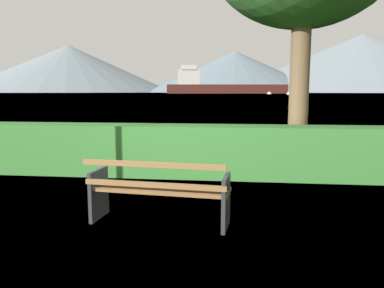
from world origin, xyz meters
TOP-DOWN VIEW (x-y plane):
  - ground_plane at (0.00, 0.00)m, footprint 1400.00×1400.00m
  - water_surface at (0.00, 306.15)m, footprint 620.00×620.00m
  - park_bench at (-0.01, -0.06)m, footprint 1.86×0.75m
  - hedge_row at (0.00, 2.76)m, footprint 13.84×0.80m
  - cargo_ship_large at (-12.13, 271.96)m, footprint 88.79×26.07m
  - fishing_boat_near at (29.33, 187.62)m, footprint 5.82×6.61m
  - sailboat_mid at (21.15, 223.05)m, footprint 3.02×6.53m
  - distant_hills at (45.34, 566.43)m, footprint 799.75×418.46m

SIDE VIEW (x-z plane):
  - ground_plane at x=0.00m, z-range 0.00..0.00m
  - water_surface at x=0.00m, z-range 0.00..0.00m
  - park_bench at x=-0.01m, z-range 0.00..0.86m
  - sailboat_mid at x=21.15m, z-range -0.19..1.08m
  - hedge_row at x=0.00m, z-range 0.00..1.04m
  - fishing_boat_near at x=29.33m, z-range -0.23..1.57m
  - cargo_ship_large at x=-12.13m, z-range -4.47..15.81m
  - distant_hills at x=45.34m, z-range -4.17..81.48m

